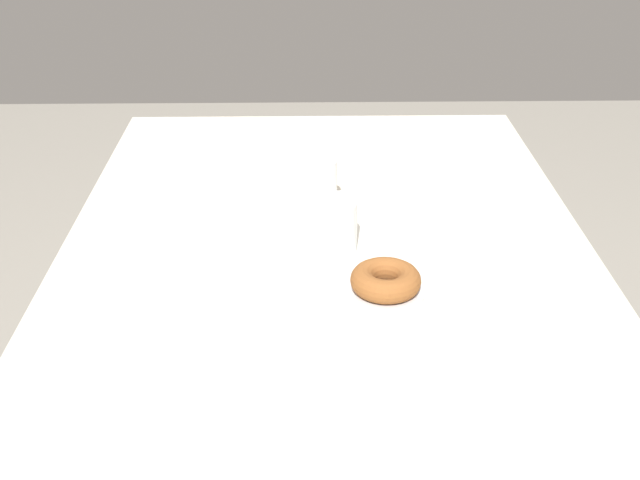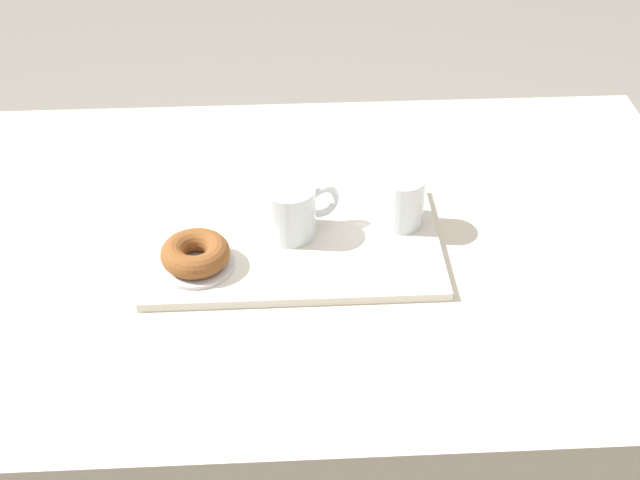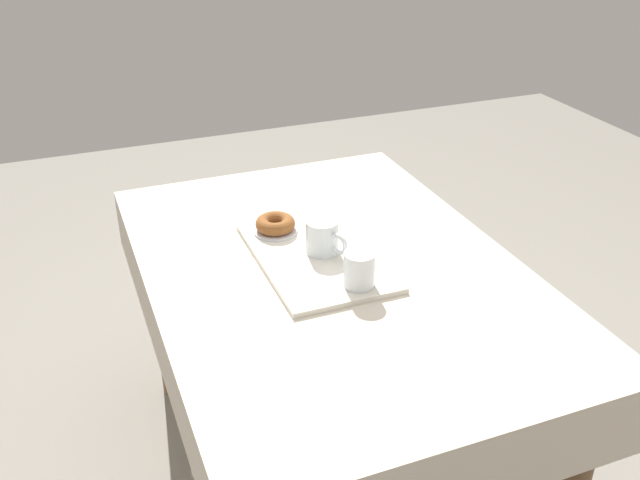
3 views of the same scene
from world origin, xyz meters
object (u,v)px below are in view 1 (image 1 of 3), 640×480
object	(u,v)px
water_glass_near	(317,184)
serving_tray	(342,252)
dining_table	(326,287)
sugar_donut_left	(386,280)
tea_mug_left	(331,226)
donut_plate_left	(385,292)

from	to	relation	value
water_glass_near	serving_tray	bearing A→B (deg)	-167.26
dining_table	sugar_donut_left	bearing A→B (deg)	-157.51
tea_mug_left	water_glass_near	world-z (taller)	tea_mug_left
dining_table	donut_plate_left	size ratio (longest dim) A/B	11.07
donut_plate_left	serving_tray	bearing A→B (deg)	21.05
donut_plate_left	sugar_donut_left	xyz separation A→B (m)	(0.00, 0.00, 0.02)
water_glass_near	sugar_donut_left	bearing A→B (deg)	-163.36
dining_table	water_glass_near	xyz separation A→B (m)	(0.13, 0.01, 0.15)
dining_table	sugar_donut_left	distance (m)	0.26
serving_tray	tea_mug_left	size ratio (longest dim) A/B	3.83
tea_mug_left	sugar_donut_left	world-z (taller)	tea_mug_left
dining_table	serving_tray	xyz separation A→B (m)	(-0.05, -0.03, 0.10)
donut_plate_left	water_glass_near	bearing A→B (deg)	16.64
dining_table	donut_plate_left	bearing A→B (deg)	-157.51
tea_mug_left	water_glass_near	distance (m)	0.18
serving_tray	water_glass_near	xyz separation A→B (m)	(0.18, 0.04, 0.05)
dining_table	sugar_donut_left	xyz separation A→B (m)	(-0.20, -0.08, 0.13)
dining_table	donut_plate_left	distance (m)	0.24
serving_tray	water_glass_near	world-z (taller)	water_glass_near
water_glass_near	dining_table	bearing A→B (deg)	-173.33
tea_mug_left	sugar_donut_left	bearing A→B (deg)	-152.47
dining_table	serving_tray	size ratio (longest dim) A/B	2.80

